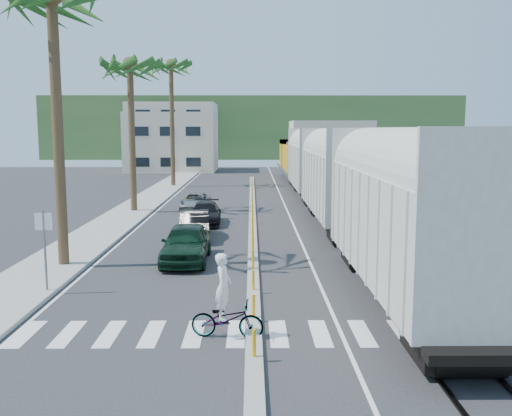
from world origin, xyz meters
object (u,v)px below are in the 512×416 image
Objects in this scene: car_lead at (186,243)px; car_second at (195,225)px; street_sign at (44,239)px; cyclist at (226,311)px.

car_second is (-0.16, 5.34, -0.11)m from car_lead.
car_lead is at bearing -93.73° from car_second.
street_sign reaches higher than car_lead.
cyclist is (2.17, -9.21, -0.06)m from car_lead.
cyclist is at bearing -33.33° from street_sign.
street_sign reaches higher than car_second.
car_second is at bearing 91.75° from car_lead.
car_lead is at bearing 20.81° from cyclist.
car_lead is at bearing 48.36° from street_sign.
car_second is 14.73m from cyclist.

